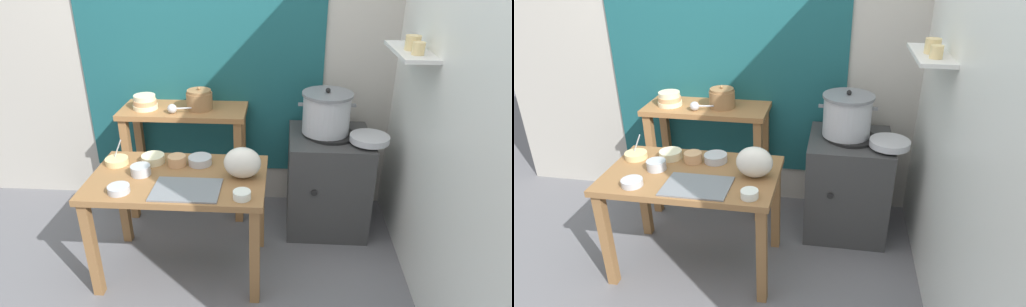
# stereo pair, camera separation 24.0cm
# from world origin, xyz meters

# --- Properties ---
(ground_plane) EXTENTS (9.00, 9.00, 0.00)m
(ground_plane) POSITION_xyz_m (0.00, 0.00, 0.00)
(ground_plane) COLOR slate
(wall_back) EXTENTS (4.40, 0.12, 2.60)m
(wall_back) POSITION_xyz_m (0.08, 1.10, 1.30)
(wall_back) COLOR #B2ADA3
(wall_back) RESTS_ON ground
(wall_right) EXTENTS (0.30, 3.20, 2.60)m
(wall_right) POSITION_xyz_m (1.40, 0.20, 1.30)
(wall_right) COLOR silver
(wall_right) RESTS_ON ground
(prep_table) EXTENTS (1.10, 0.66, 0.72)m
(prep_table) POSITION_xyz_m (-0.15, 0.09, 0.61)
(prep_table) COLOR olive
(prep_table) RESTS_ON ground
(back_shelf_table) EXTENTS (0.96, 0.40, 0.90)m
(back_shelf_table) POSITION_xyz_m (-0.26, 0.83, 0.68)
(back_shelf_table) COLOR #9E6B3D
(back_shelf_table) RESTS_ON ground
(stove_block) EXTENTS (0.60, 0.61, 0.78)m
(stove_block) POSITION_xyz_m (0.85, 0.70, 0.38)
(stove_block) COLOR #383838
(stove_block) RESTS_ON ground
(steamer_pot) EXTENTS (0.41, 0.37, 0.34)m
(steamer_pot) POSITION_xyz_m (0.81, 0.72, 0.93)
(steamer_pot) COLOR #B7BABF
(steamer_pot) RESTS_ON stove_block
(clay_pot) EXTENTS (0.20, 0.20, 0.17)m
(clay_pot) POSITION_xyz_m (-0.14, 0.83, 0.97)
(clay_pot) COLOR olive
(clay_pot) RESTS_ON back_shelf_table
(bowl_stack_enamel) EXTENTS (0.19, 0.19, 0.11)m
(bowl_stack_enamel) POSITION_xyz_m (-0.55, 0.81, 0.95)
(bowl_stack_enamel) COLOR beige
(bowl_stack_enamel) RESTS_ON back_shelf_table
(ladle) EXTENTS (0.29, 0.09, 0.07)m
(ladle) POSITION_xyz_m (-0.31, 0.72, 0.94)
(ladle) COLOR #B7BABF
(ladle) RESTS_ON back_shelf_table
(serving_tray) EXTENTS (0.40, 0.28, 0.01)m
(serving_tray) POSITION_xyz_m (-0.06, -0.08, 0.72)
(serving_tray) COLOR slate
(serving_tray) RESTS_ON prep_table
(plastic_bag) EXTENTS (0.23, 0.17, 0.20)m
(plastic_bag) POSITION_xyz_m (0.26, 0.10, 0.82)
(plastic_bag) COLOR silver
(plastic_bag) RESTS_ON prep_table
(wide_pan) EXTENTS (0.28, 0.28, 0.04)m
(wide_pan) POSITION_xyz_m (1.11, 0.57, 0.80)
(wide_pan) COLOR #B7BABF
(wide_pan) RESTS_ON stove_block
(prep_bowl_0) EXTENTS (0.15, 0.15, 0.05)m
(prep_bowl_0) POSITION_xyz_m (-0.35, 0.26, 0.75)
(prep_bowl_0) COLOR beige
(prep_bowl_0) RESTS_ON prep_table
(prep_bowl_1) EXTENTS (0.13, 0.13, 0.04)m
(prep_bowl_1) POSITION_xyz_m (-0.45, -0.13, 0.74)
(prep_bowl_1) COLOR #B7BABF
(prep_bowl_1) RESTS_ON prep_table
(prep_bowl_2) EXTENTS (0.10, 0.10, 0.05)m
(prep_bowl_2) POSITION_xyz_m (0.28, -0.15, 0.75)
(prep_bowl_2) COLOR silver
(prep_bowl_2) RESTS_ON prep_table
(prep_bowl_3) EXTENTS (0.15, 0.15, 0.17)m
(prep_bowl_3) POSITION_xyz_m (-0.59, 0.23, 0.74)
(prep_bowl_3) COLOR #E5C684
(prep_bowl_3) RESTS_ON prep_table
(prep_bowl_4) EXTENTS (0.12, 0.12, 0.06)m
(prep_bowl_4) POSITION_xyz_m (-0.39, 0.09, 0.75)
(prep_bowl_4) COLOR #B7BABF
(prep_bowl_4) RESTS_ON prep_table
(prep_bowl_5) EXTENTS (0.15, 0.15, 0.05)m
(prep_bowl_5) POSITION_xyz_m (-0.04, 0.26, 0.75)
(prep_bowl_5) COLOR #B7BABF
(prep_bowl_5) RESTS_ON prep_table
(prep_bowl_6) EXTENTS (0.12, 0.12, 0.07)m
(prep_bowl_6) POSITION_xyz_m (-0.19, 0.24, 0.76)
(prep_bowl_6) COLOR tan
(prep_bowl_6) RESTS_ON prep_table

